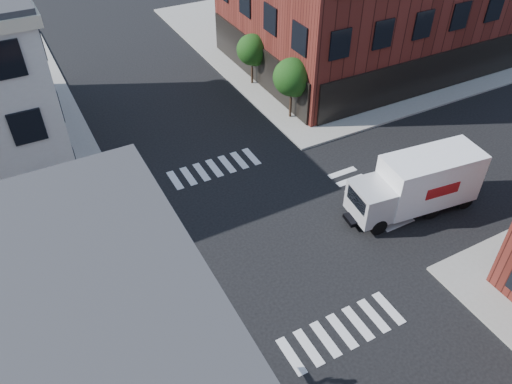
{
  "coord_description": "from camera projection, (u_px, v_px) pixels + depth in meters",
  "views": [
    {
      "loc": [
        -9.77,
        -16.98,
        19.31
      ],
      "look_at": [
        -0.2,
        0.93,
        2.5
      ],
      "focal_mm": 35.0,
      "sensor_mm": 36.0,
      "label": 1
    }
  ],
  "objects": [
    {
      "name": "traffic_cone",
      "position": [
        216.0,
        358.0,
        21.25
      ],
      "size": [
        0.41,
        0.41,
        0.66
      ],
      "rotation": [
        0.0,
        0.0,
        -0.17
      ],
      "color": "red",
      "rests_on": "ground"
    },
    {
      "name": "tree_far",
      "position": [
        253.0,
        51.0,
        39.16
      ],
      "size": [
        2.43,
        2.43,
        4.07
      ],
      "color": "black",
      "rests_on": "ground"
    },
    {
      "name": "tree_near",
      "position": [
        293.0,
        79.0,
        34.9
      ],
      "size": [
        2.69,
        2.69,
        4.49
      ],
      "color": "black",
      "rests_on": "ground"
    },
    {
      "name": "box_truck",
      "position": [
        418.0,
        183.0,
        27.97
      ],
      "size": [
        8.02,
        3.22,
        3.55
      ],
      "rotation": [
        0.0,
        0.0,
        -0.11
      ],
      "color": "white",
      "rests_on": "ground"
    },
    {
      "name": "ground",
      "position": [
        267.0,
        235.0,
        27.39
      ],
      "size": [
        120.0,
        120.0,
        0.0
      ],
      "primitive_type": "plane",
      "color": "black",
      "rests_on": "ground"
    },
    {
      "name": "sidewalk_ne",
      "position": [
        349.0,
        32.0,
        49.24
      ],
      "size": [
        30.0,
        30.0,
        0.15
      ],
      "primitive_type": "cube",
      "color": "gray",
      "rests_on": "ground"
    },
    {
      "name": "signal_pole",
      "position": [
        198.0,
        352.0,
        18.59
      ],
      "size": [
        1.29,
        1.24,
        4.6
      ],
      "color": "black",
      "rests_on": "ground"
    }
  ]
}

